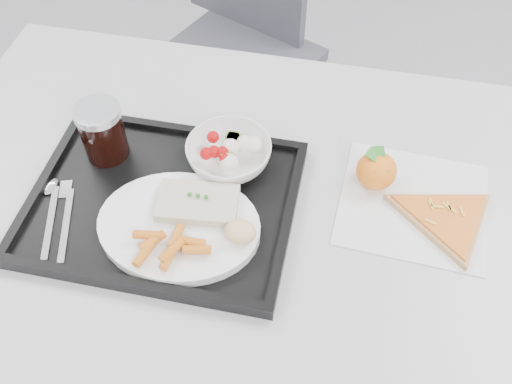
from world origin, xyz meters
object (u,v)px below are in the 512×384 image
Objects in this scene: dinner_plate at (179,226)px; tray at (164,203)px; table at (242,219)px; tangerine at (376,170)px; pizza_slice at (446,219)px; chair at (237,24)px; salad_bowl at (229,154)px; cola_glass at (102,131)px.

tray is at bearing 130.83° from dinner_plate.
tangerine is (0.22, 0.08, 0.10)m from table.
dinner_plate is at bearing -165.13° from pizza_slice.
chair is at bearing 94.68° from tray.
salad_bowl is at bearing 120.73° from table.
dinner_plate is (0.04, -0.05, 0.02)m from tray.
tray is (0.07, -0.84, 0.22)m from chair.
tray is 1.67× the size of dinner_plate.
dinner_plate reaches higher than tray.
salad_bowl reaches higher than dinner_plate.
chair is 0.81m from cola_glass.
chair reaches higher than tangerine.
tray is at bearing -172.45° from pizza_slice.
chair is 6.11× the size of salad_bowl.
tray is 1.66× the size of pizza_slice.
salad_bowl reaches higher than table.
table is 1.29× the size of chair.
cola_glass is (-0.13, 0.09, 0.06)m from tray.
dinner_plate is at bearing -38.09° from cola_glass.
dinner_plate is 0.23m from cola_glass.
salad_bowl is at bearing 173.49° from pizza_slice.
pizza_slice is at bearing -6.51° from salad_bowl.
dinner_plate is at bearing -82.75° from chair.
dinner_plate reaches higher than pizza_slice.
tray is at bearing -85.32° from chair.
tray is at bearing -33.36° from cola_glass.
pizza_slice is at bearing -54.83° from chair.
chair is at bearing 85.12° from cola_glass.
tangerine is at bearing 153.82° from pizza_slice.
tangerine reaches higher than dinner_plate.
pizza_slice is (0.35, 0.02, 0.08)m from table.
salad_bowl is 0.26m from tangerine.
cola_glass is 1.31× the size of tangerine.
tray is 0.48m from pizza_slice.
pizza_slice is at bearing -2.26° from cola_glass.
chair is (-0.20, 0.79, -0.15)m from table.
chair reaches higher than dinner_plate.
tangerine is (0.31, 0.18, 0.01)m from dinner_plate.
table is 0.26m from tangerine.
table is 0.16m from tray.
chair is 0.86m from tangerine.
table is at bearing -59.27° from salad_bowl.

